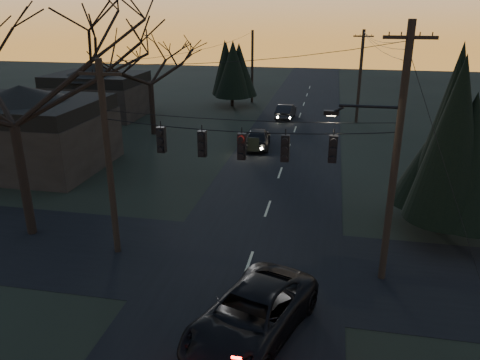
% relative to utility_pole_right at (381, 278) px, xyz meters
% --- Properties ---
extents(main_road, '(8.00, 120.00, 0.02)m').
position_rel_utility_pole_right_xyz_m(main_road, '(-5.50, 10.00, 0.01)').
color(main_road, black).
rests_on(main_road, ground).
extents(cross_road, '(60.00, 7.00, 0.02)m').
position_rel_utility_pole_right_xyz_m(cross_road, '(-5.50, 0.00, 0.01)').
color(cross_road, black).
rests_on(cross_road, ground).
extents(utility_pole_right, '(5.00, 0.30, 10.00)m').
position_rel_utility_pole_right_xyz_m(utility_pole_right, '(0.00, 0.00, 0.00)').
color(utility_pole_right, black).
rests_on(utility_pole_right, ground).
extents(utility_pole_left, '(1.80, 0.30, 8.50)m').
position_rel_utility_pole_right_xyz_m(utility_pole_left, '(-11.50, 0.00, 0.00)').
color(utility_pole_left, black).
rests_on(utility_pole_left, ground).
extents(utility_pole_far_r, '(1.80, 0.30, 8.50)m').
position_rel_utility_pole_right_xyz_m(utility_pole_far_r, '(0.00, 28.00, 0.00)').
color(utility_pole_far_r, black).
rests_on(utility_pole_far_r, ground).
extents(utility_pole_far_l, '(0.30, 0.30, 8.00)m').
position_rel_utility_pole_right_xyz_m(utility_pole_far_l, '(-11.50, 36.00, 0.00)').
color(utility_pole_far_l, black).
rests_on(utility_pole_far_l, ground).
extents(span_signal_assembly, '(11.50, 0.44, 1.52)m').
position_rel_utility_pole_right_xyz_m(span_signal_assembly, '(-5.74, 0.00, 5.30)').
color(span_signal_assembly, black).
rests_on(span_signal_assembly, ground).
extents(bare_tree_left, '(10.49, 10.49, 10.69)m').
position_rel_utility_pole_right_xyz_m(bare_tree_left, '(-16.39, 0.91, 7.48)').
color(bare_tree_left, black).
rests_on(bare_tree_left, ground).
extents(evergreen_right, '(4.05, 4.05, 7.80)m').
position_rel_utility_pole_right_xyz_m(evergreen_right, '(3.12, 4.80, 4.50)').
color(evergreen_right, black).
rests_on(evergreen_right, ground).
extents(bare_tree_dist, '(7.41, 7.41, 8.52)m').
position_rel_utility_pole_right_xyz_m(bare_tree_dist, '(-17.44, 20.08, 5.95)').
color(bare_tree_dist, black).
rests_on(bare_tree_dist, ground).
extents(evergreen_dist, '(4.02, 4.02, 6.25)m').
position_rel_utility_pole_right_xyz_m(evergreen_dist, '(-13.29, 33.42, 3.72)').
color(evergreen_dist, black).
rests_on(evergreen_dist, ground).
extents(house_left_near, '(10.00, 8.00, 5.60)m').
position_rel_utility_pole_right_xyz_m(house_left_near, '(-22.50, 10.00, 2.80)').
color(house_left_near, black).
rests_on(house_left_near, ground).
extents(house_left_far, '(9.00, 7.00, 5.20)m').
position_rel_utility_pole_right_xyz_m(house_left_far, '(-25.50, 26.00, 2.60)').
color(house_left_far, black).
rests_on(house_left_far, ground).
extents(suv_near, '(4.48, 6.45, 1.64)m').
position_rel_utility_pole_right_xyz_m(suv_near, '(-4.59, -4.53, 0.82)').
color(suv_near, black).
rests_on(suv_near, ground).
extents(sedan_oncoming_a, '(2.24, 4.77, 1.58)m').
position_rel_utility_pole_right_xyz_m(sedan_oncoming_a, '(-7.92, 17.63, 0.79)').
color(sedan_oncoming_a, black).
rests_on(sedan_oncoming_a, ground).
extents(sedan_oncoming_b, '(1.81, 4.32, 1.39)m').
position_rel_utility_pole_right_xyz_m(sedan_oncoming_b, '(-6.79, 28.33, 0.70)').
color(sedan_oncoming_b, black).
rests_on(sedan_oncoming_b, ground).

